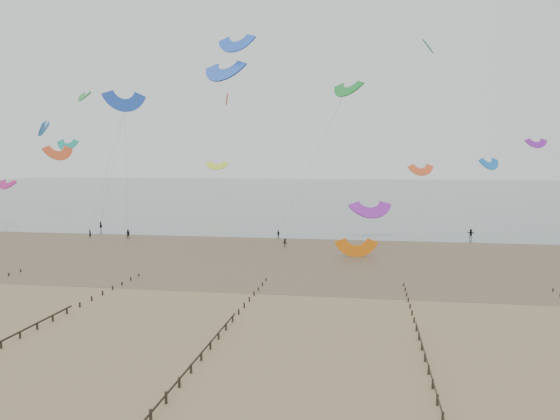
{
  "coord_description": "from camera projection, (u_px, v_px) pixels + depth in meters",
  "views": [
    {
      "loc": [
        17.13,
        -58.41,
        16.55
      ],
      "look_at": [
        3.32,
        28.0,
        8.0
      ],
      "focal_mm": 35.0,
      "sensor_mm": 36.0,
      "label": 1
    }
  ],
  "objects": [
    {
      "name": "ground",
      "position": [
        212.0,
        304.0,
        61.71
      ],
      "size": [
        500.0,
        500.0,
        0.0
      ],
      "primitive_type": "plane",
      "color": "brown",
      "rests_on": "ground"
    },
    {
      "name": "sea_and_shore",
      "position": [
        244.0,
        251.0,
        96.15
      ],
      "size": [
        500.0,
        665.0,
        0.03
      ],
      "color": "#475654",
      "rests_on": "ground"
    },
    {
      "name": "grounded_kite",
      "position": [
        356.0,
        257.0,
        90.56
      ],
      "size": [
        6.41,
        5.27,
        3.26
      ],
      "primitive_type": null,
      "rotation": [
        1.54,
        0.0,
        0.11
      ],
      "color": "orange",
      "rests_on": "ground"
    },
    {
      "name": "kites_airborne",
      "position": [
        295.0,
        141.0,
        148.36
      ],
      "size": [
        227.44,
        126.34,
        43.48
      ],
      "color": "blue",
      "rests_on": "ground"
    },
    {
      "name": "kitesurfer_lead",
      "position": [
        90.0,
        234.0,
        111.88
      ],
      "size": [
        0.71,
        0.58,
        1.69
      ],
      "primitive_type": "imported",
      "rotation": [
        0.0,
        0.0,
        2.81
      ],
      "color": "black",
      "rests_on": "ground"
    },
    {
      "name": "kitesurfers",
      "position": [
        326.0,
        236.0,
        108.62
      ],
      "size": [
        97.35,
        18.23,
        1.87
      ],
      "color": "black",
      "rests_on": "ground"
    },
    {
      "name": "groynes",
      "position": [
        193.0,
        365.0,
        42.31
      ],
      "size": [
        72.16,
        50.16,
        1.0
      ],
      "color": "black",
      "rests_on": "ground"
    }
  ]
}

